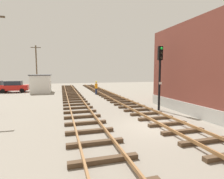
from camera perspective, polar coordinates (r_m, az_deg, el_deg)
The scene contains 8 objects.
ground_plane at distance 10.70m, azimuth 13.57°, elevation -11.63°, with size 83.35×83.35×0.00m, color gray.
track_near_building at distance 11.10m, azimuth 17.56°, elevation -10.41°, with size 2.50×64.12×0.32m.
track_centre at distance 9.44m, azimuth -7.21°, elevation -13.04°, with size 2.50×64.12×0.32m.
signal_mast at distance 14.82m, azimuth 15.25°, elevation 5.96°, with size 0.36×0.40×5.20m.
control_hut at distance 29.27m, azimuth -22.00°, elevation 1.83°, with size 3.00×3.80×2.76m.
parked_car_red at distance 31.29m, azimuth -29.19°, elevation 0.85°, with size 4.20×2.04×1.76m.
utility_pole_far at distance 36.77m, azimuth -23.24°, elevation 6.98°, with size 1.80×0.24×8.15m.
track_worker_foreground at distance 24.83m, azimuth -5.13°, elevation 0.54°, with size 0.40×0.40×1.87m.
Camera 1 is at (-5.13, -8.84, 3.16)m, focal length 28.26 mm.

